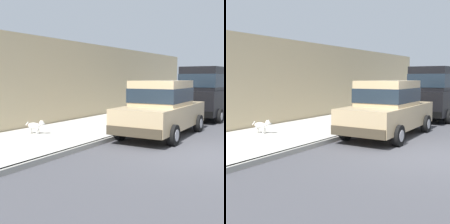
# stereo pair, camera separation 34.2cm
# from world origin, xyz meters

# --- Properties ---
(ground_plane) EXTENTS (80.00, 80.00, 0.00)m
(ground_plane) POSITION_xyz_m (0.00, 0.00, 0.00)
(ground_plane) COLOR #424247
(curb) EXTENTS (0.16, 64.00, 0.14)m
(curb) POSITION_xyz_m (-3.20, 0.00, 0.07)
(curb) COLOR gray
(curb) RESTS_ON ground
(sidewalk) EXTENTS (3.60, 64.00, 0.14)m
(sidewalk) POSITION_xyz_m (-5.00, 0.00, 0.07)
(sidewalk) COLOR #B7B5AD
(sidewalk) RESTS_ON ground
(car_tan_sedan) EXTENTS (2.15, 4.66, 1.92)m
(car_tan_sedan) POSITION_xyz_m (-2.19, 1.82, 0.98)
(car_tan_sedan) COLOR tan
(car_tan_sedan) RESTS_ON ground
(car_black_van) EXTENTS (2.22, 4.95, 2.52)m
(car_black_van) POSITION_xyz_m (-2.12, 7.44, 1.39)
(car_black_van) COLOR black
(car_black_van) RESTS_ON ground
(dog_white) EXTENTS (0.74, 0.32, 0.49)m
(dog_white) POSITION_xyz_m (-5.58, -0.85, 0.43)
(dog_white) COLOR white
(dog_white) RESTS_ON sidewalk
(fire_hydrant) EXTENTS (0.34, 0.24, 0.72)m
(fire_hydrant) POSITION_xyz_m (-3.65, 1.40, 0.48)
(fire_hydrant) COLOR red
(fire_hydrant) RESTS_ON sidewalk
(building_facade) EXTENTS (0.50, 20.00, 3.64)m
(building_facade) POSITION_xyz_m (-7.10, 5.60, 1.82)
(building_facade) COLOR tan
(building_facade) RESTS_ON ground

